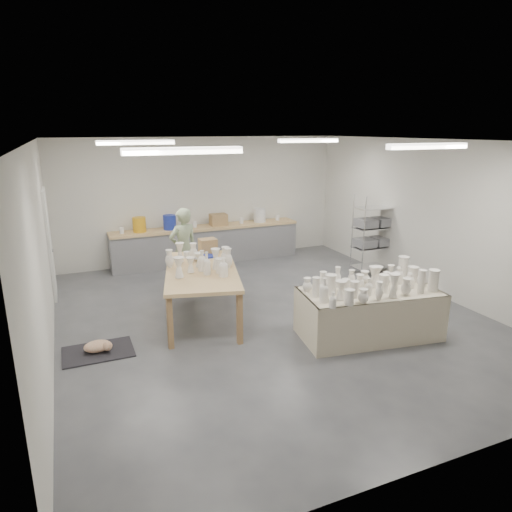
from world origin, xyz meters
name	(u,v)px	position (x,y,z in m)	size (l,w,h in m)	color
room	(263,200)	(-0.11, 0.08, 2.06)	(8.00, 8.02, 3.00)	#424449
back_counter	(207,243)	(-0.01, 3.68, 0.49)	(4.60, 0.60, 1.24)	tan
wire_shelf	(374,233)	(3.20, 1.40, 0.92)	(0.88, 0.48, 1.80)	silver
drying_table	(369,310)	(1.12, -1.32, 0.43)	(2.28, 1.33, 1.12)	olive
work_table	(202,266)	(-1.06, 0.49, 0.90)	(1.72, 2.57, 1.26)	tan
rug	(98,352)	(-2.90, -0.24, 0.01)	(1.00, 0.70, 0.02)	black
cat	(99,346)	(-2.88, -0.25, 0.10)	(0.43, 0.33, 0.17)	white
potter	(184,249)	(-1.00, 2.01, 0.84)	(0.61, 0.40, 1.68)	#97AA84
red_stool	(181,271)	(-1.00, 2.28, 0.28)	(0.38, 0.38, 0.32)	#A71726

